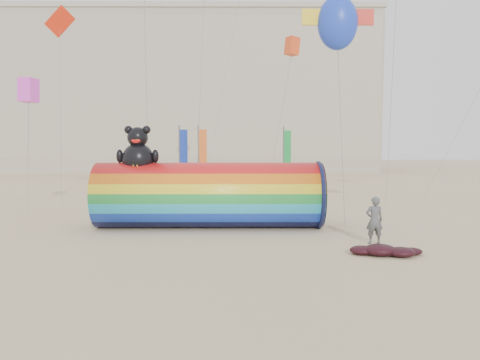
{
  "coord_description": "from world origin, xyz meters",
  "views": [
    {
      "loc": [
        0.42,
        -18.8,
        4.13
      ],
      "look_at": [
        0.5,
        1.5,
        2.4
      ],
      "focal_mm": 35.0,
      "sensor_mm": 36.0,
      "label": 1
    }
  ],
  "objects_px": {
    "fabric_bundle": "(385,250)",
    "windsock_assembly": "(209,193)",
    "hotel_building": "(147,95)",
    "kite_handler": "(374,220)"
  },
  "relations": [
    {
      "from": "windsock_assembly",
      "to": "kite_handler",
      "type": "height_order",
      "value": "windsock_assembly"
    },
    {
      "from": "hotel_building",
      "to": "fabric_bundle",
      "type": "relative_size",
      "value": 23.06
    },
    {
      "from": "fabric_bundle",
      "to": "windsock_assembly",
      "type": "bearing_deg",
      "value": 140.61
    },
    {
      "from": "hotel_building",
      "to": "windsock_assembly",
      "type": "xyz_separation_m",
      "value": [
        11.03,
        -42.75,
        -8.69
      ]
    },
    {
      "from": "hotel_building",
      "to": "windsock_assembly",
      "type": "height_order",
      "value": "hotel_building"
    },
    {
      "from": "fabric_bundle",
      "to": "kite_handler",
      "type": "bearing_deg",
      "value": 85.85
    },
    {
      "from": "kite_handler",
      "to": "windsock_assembly",
      "type": "bearing_deg",
      "value": -29.04
    },
    {
      "from": "hotel_building",
      "to": "kite_handler",
      "type": "xyz_separation_m",
      "value": [
        17.85,
        -46.36,
        -9.36
      ]
    },
    {
      "from": "windsock_assembly",
      "to": "fabric_bundle",
      "type": "distance_m",
      "value": 8.77
    },
    {
      "from": "hotel_building",
      "to": "kite_handler",
      "type": "bearing_deg",
      "value": -68.94
    }
  ]
}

